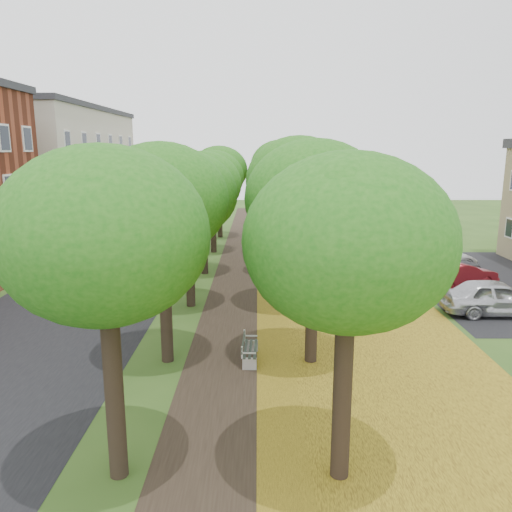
{
  "coord_description": "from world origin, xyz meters",
  "views": [
    {
      "loc": [
        0.82,
        -9.63,
        6.97
      ],
      "look_at": [
        0.75,
        11.11,
        2.5
      ],
      "focal_mm": 35.0,
      "sensor_mm": 36.0,
      "label": 1
    }
  ],
  "objects_px": {
    "car_silver": "(496,297)",
    "car_grey": "(439,264)",
    "car_white": "(432,257)",
    "bench": "(249,349)",
    "car_red": "(458,275)"
  },
  "relations": [
    {
      "from": "car_silver",
      "to": "car_grey",
      "type": "height_order",
      "value": "car_silver"
    },
    {
      "from": "car_grey",
      "to": "car_white",
      "type": "xyz_separation_m",
      "value": [
        0.06,
        1.38,
        0.07
      ]
    },
    {
      "from": "car_grey",
      "to": "car_white",
      "type": "distance_m",
      "value": 1.38
    },
    {
      "from": "bench",
      "to": "car_grey",
      "type": "height_order",
      "value": "car_grey"
    },
    {
      "from": "bench",
      "to": "car_red",
      "type": "xyz_separation_m",
      "value": [
        10.48,
        8.84,
        0.28
      ]
    },
    {
      "from": "car_red",
      "to": "car_grey",
      "type": "relative_size",
      "value": 0.92
    },
    {
      "from": "car_silver",
      "to": "car_white",
      "type": "distance_m",
      "value": 8.14
    },
    {
      "from": "car_grey",
      "to": "car_silver",
      "type": "bearing_deg",
      "value": -168.5
    },
    {
      "from": "bench",
      "to": "car_red",
      "type": "distance_m",
      "value": 13.71
    },
    {
      "from": "bench",
      "to": "car_red",
      "type": "relative_size",
      "value": 0.4
    },
    {
      "from": "bench",
      "to": "car_silver",
      "type": "bearing_deg",
      "value": -63.75
    },
    {
      "from": "car_silver",
      "to": "car_grey",
      "type": "distance_m",
      "value": 6.76
    },
    {
      "from": "car_red",
      "to": "car_grey",
      "type": "xyz_separation_m",
      "value": [
        0.0,
        2.71,
        -0.03
      ]
    },
    {
      "from": "car_grey",
      "to": "car_red",
      "type": "bearing_deg",
      "value": -168.5
    },
    {
      "from": "car_silver",
      "to": "car_red",
      "type": "relative_size",
      "value": 1.08
    }
  ]
}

